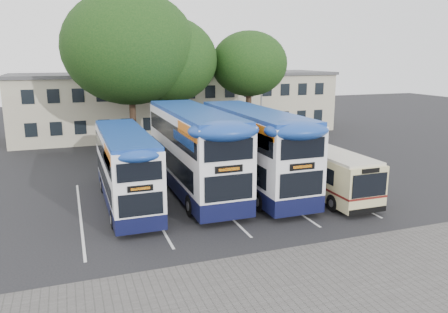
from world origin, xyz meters
name	(u,v)px	position (x,y,z in m)	size (l,w,h in m)	color
ground	(319,223)	(0.00, 0.00, 0.00)	(120.00, 120.00, 0.00)	black
paving_strip	(346,279)	(-2.00, -5.00, 0.01)	(40.00, 6.00, 0.01)	#595654
bay_lines	(212,200)	(-3.75, 5.00, 0.01)	(14.12, 11.00, 0.01)	silver
depot_building	(180,103)	(0.00, 26.99, 3.15)	(32.40, 8.40, 6.20)	#B0A28E
lamp_post	(262,87)	(6.00, 19.97, 5.08)	(0.25, 1.05, 9.06)	gray
tree_left	(130,48)	(-6.11, 17.92, 8.44)	(10.25, 10.25, 12.80)	black
tree_mid	(167,60)	(-3.14, 18.47, 7.49)	(8.19, 8.19, 10.98)	black
tree_right	(249,64)	(3.94, 18.13, 7.16)	(6.49, 6.49, 9.94)	black
bus_dd_left	(126,165)	(-8.29, 5.80, 2.20)	(2.33, 9.60, 4.00)	black
bus_dd_mid	(193,147)	(-4.29, 6.82, 2.68)	(2.83, 11.67, 4.87)	black
bus_dd_right	(253,146)	(-0.81, 6.19, 2.63)	(2.77, 11.43, 4.77)	black
bus_single	(319,167)	(2.54, 4.30, 1.52)	(2.29, 9.00, 2.68)	#CEC389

